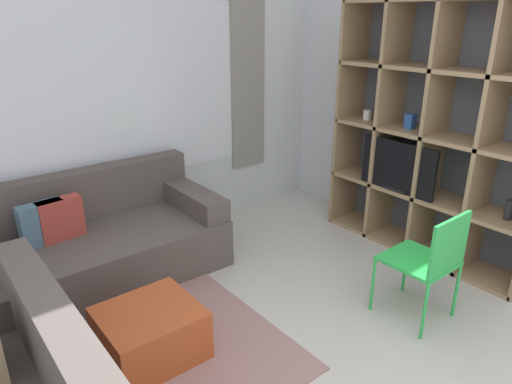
% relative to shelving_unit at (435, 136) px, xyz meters
% --- Properties ---
extents(wall_back, '(5.70, 0.11, 2.70)m').
position_rel_shelving_unit_xyz_m(wall_back, '(-2.06, 1.94, 0.24)').
color(wall_back, silver).
rests_on(wall_back, ground_plane).
extents(wall_right, '(0.07, 4.44, 2.70)m').
position_rel_shelving_unit_xyz_m(wall_right, '(0.22, 0.29, 0.23)').
color(wall_right, silver).
rests_on(wall_right, ground_plane).
extents(area_rug, '(2.16, 1.82, 0.01)m').
position_rel_shelving_unit_xyz_m(area_rug, '(-2.99, 0.31, -1.11)').
color(area_rug, gray).
rests_on(area_rug, ground_plane).
extents(shelving_unit, '(0.44, 1.96, 2.26)m').
position_rel_shelving_unit_xyz_m(shelving_unit, '(0.00, 0.00, 0.00)').
color(shelving_unit, '#515660').
rests_on(shelving_unit, ground_plane).
extents(couch_main, '(2.00, 0.98, 0.87)m').
position_rel_shelving_unit_xyz_m(couch_main, '(-2.62, 1.41, -0.81)').
color(couch_main, '#564C47').
rests_on(couch_main, ground_plane).
extents(ottoman, '(0.61, 0.56, 0.35)m').
position_rel_shelving_unit_xyz_m(ottoman, '(-2.74, 0.23, -0.94)').
color(ottoman, '#B74C23').
rests_on(ottoman, ground_plane).
extents(folding_chair, '(0.44, 0.46, 0.86)m').
position_rel_shelving_unit_xyz_m(folding_chair, '(-0.98, -0.65, -0.60)').
color(folding_chair, green).
rests_on(folding_chair, ground_plane).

